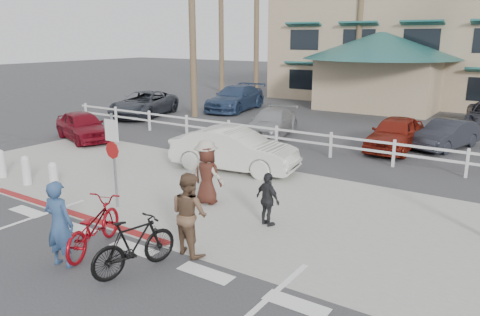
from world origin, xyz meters
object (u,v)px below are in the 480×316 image
Objects in this scene: sign_post at (114,156)px; bike_red at (93,226)px; car_red_compact at (83,126)px; bike_black at (134,245)px; car_white_sedan at (234,150)px.

sign_post is 1.38× the size of bike_red.
sign_post is at bearing -72.80° from bike_red.
car_red_compact is (-7.80, 5.06, -0.79)m from sign_post.
sign_post is at bearing -103.80° from car_red_compact.
bike_red is 1.47m from bike_black.
car_white_sedan is (0.59, 4.81, -0.71)m from sign_post.
bike_black is at bearing -36.67° from sign_post.
bike_red is (1.62, -2.10, -0.90)m from sign_post.
car_red_compact is at bearing 79.67° from car_white_sedan.
car_white_sedan is at bearing -101.94° from bike_red.
bike_red is 1.12× the size of bike_black.
bike_black is 13.13m from car_red_compact.
bike_red is at bearing 179.79° from car_white_sedan.
car_red_compact is at bearing -57.61° from bike_red.
sign_post reaches higher than bike_black.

